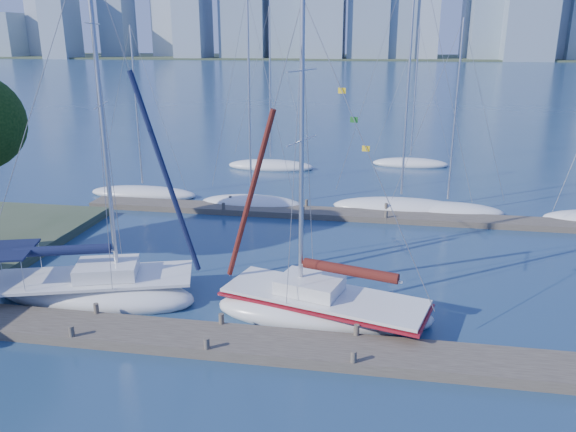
# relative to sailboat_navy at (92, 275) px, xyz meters

# --- Properties ---
(ground) EXTENTS (700.00, 700.00, 0.00)m
(ground) POSITION_rel_sailboat_navy_xyz_m (6.11, -2.78, -1.12)
(ground) COLOR #172C4A
(ground) RESTS_ON ground
(near_dock) EXTENTS (26.00, 2.00, 0.40)m
(near_dock) POSITION_rel_sailboat_navy_xyz_m (6.11, -2.78, -0.92)
(near_dock) COLOR #443C32
(near_dock) RESTS_ON ground
(far_dock) EXTENTS (30.00, 1.80, 0.36)m
(far_dock) POSITION_rel_sailboat_navy_xyz_m (8.11, 13.22, -0.94)
(far_dock) COLOR #443C32
(far_dock) RESTS_ON ground
(far_shore) EXTENTS (800.00, 100.00, 1.50)m
(far_shore) POSITION_rel_sailboat_navy_xyz_m (6.11, 317.22, -1.12)
(far_shore) COLOR #38472D
(far_shore) RESTS_ON ground
(sailboat_navy) EXTENTS (9.24, 5.33, 14.51)m
(sailboat_navy) POSITION_rel_sailboat_navy_xyz_m (0.00, 0.00, 0.00)
(sailboat_navy) COLOR silver
(sailboat_navy) RESTS_ON ground
(sailboat_maroon) EXTENTS (8.97, 4.97, 12.45)m
(sailboat_maroon) POSITION_rel_sailboat_navy_xyz_m (9.71, -0.01, -0.17)
(sailboat_maroon) COLOR silver
(sailboat_maroon) RESTS_ON ground
(bg_boat_0) EXTENTS (7.92, 4.41, 11.70)m
(bg_boat_0) POSITION_rel_sailboat_navy_xyz_m (-4.64, 15.70, -0.88)
(bg_boat_0) COLOR silver
(bg_boat_0) RESTS_ON ground
(bg_boat_1) EXTENTS (7.09, 4.93, 13.61)m
(bg_boat_1) POSITION_rel_sailboat_navy_xyz_m (3.42, 14.40, -0.83)
(bg_boat_1) COLOR silver
(bg_boat_1) RESTS_ON ground
(bg_boat_3) EXTENTS (8.92, 4.12, 16.48)m
(bg_boat_3) POSITION_rel_sailboat_navy_xyz_m (13.03, 15.08, -0.80)
(bg_boat_3) COLOR silver
(bg_boat_3) RESTS_ON ground
(bg_boat_4) EXTENTS (7.17, 3.08, 12.03)m
(bg_boat_4) POSITION_rel_sailboat_navy_xyz_m (15.87, 14.93, -0.86)
(bg_boat_4) COLOR silver
(bg_boat_4) RESTS_ON ground
(bg_boat_6) EXTENTS (7.66, 4.57, 13.29)m
(bg_boat_6) POSITION_rel_sailboat_navy_xyz_m (2.44, 25.78, -0.85)
(bg_boat_6) COLOR silver
(bg_boat_6) RESTS_ON ground
(bg_boat_7) EXTENTS (6.70, 3.12, 11.82)m
(bg_boat_7) POSITION_rel_sailboat_navy_xyz_m (14.15, 28.83, -0.87)
(bg_boat_7) COLOR silver
(bg_boat_7) RESTS_ON ground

